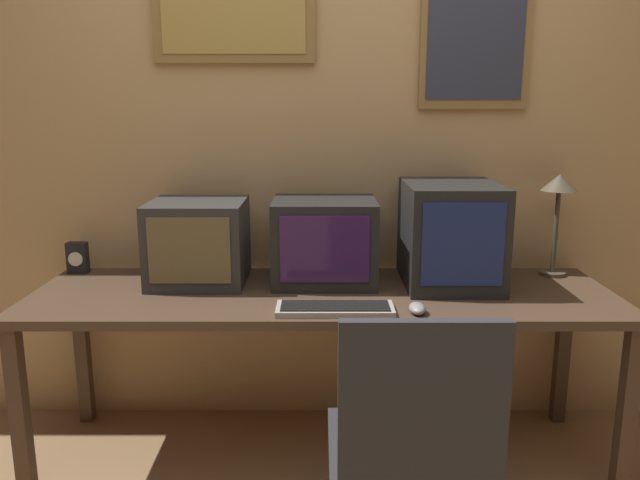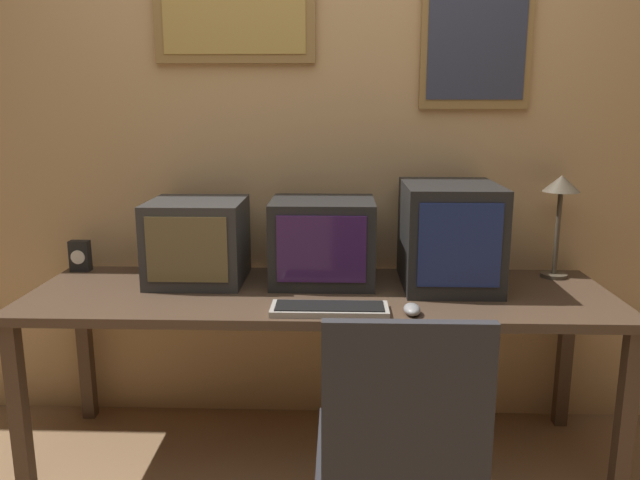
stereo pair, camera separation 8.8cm
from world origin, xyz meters
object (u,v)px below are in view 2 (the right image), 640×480
monitor_right (449,235)px  desk_lamp (560,196)px  monitor_center (323,241)px  monitor_left (198,241)px  keyboard_main (330,309)px  desk_clock (80,256)px  mouse_near_keyboard (412,309)px

monitor_right → desk_lamp: desk_lamp is taller
monitor_center → desk_lamp: size_ratio=0.96×
monitor_left → monitor_right: bearing=-1.4°
monitor_right → monitor_left: bearing=178.6°
monitor_left → keyboard_main: 0.70m
monitor_left → desk_clock: monitor_left is taller
monitor_left → monitor_right: (1.04, -0.03, 0.04)m
monitor_left → mouse_near_keyboard: 0.96m
monitor_right → desk_lamp: 0.52m
monitor_left → monitor_center: (0.52, 0.00, 0.00)m
monitor_center → mouse_near_keyboard: bearing=-51.3°
monitor_left → desk_lamp: bearing=3.8°
desk_clock → desk_lamp: bearing=-1.0°
desk_lamp → monitor_left: bearing=-176.2°
mouse_near_keyboard → monitor_right: bearing=63.9°
monitor_right → mouse_near_keyboard: 0.47m
keyboard_main → monitor_center: bearing=95.2°
keyboard_main → desk_clock: 1.24m
monitor_center → keyboard_main: monitor_center is taller
monitor_left → mouse_near_keyboard: (0.85, -0.41, -0.15)m
keyboard_main → mouse_near_keyboard: size_ratio=4.19×
monitor_right → keyboard_main: 0.63m
monitor_center → desk_clock: 1.10m
mouse_near_keyboard → monitor_left: bearing=154.4°
monitor_right → desk_lamp: size_ratio=1.06×
desk_lamp → desk_clock: bearing=179.0°
keyboard_main → desk_clock: (-1.12, 0.53, 0.06)m
monitor_right → monitor_center: bearing=176.8°
monitor_center → mouse_near_keyboard: monitor_center is taller
desk_clock → desk_lamp: (2.08, -0.04, 0.28)m
monitor_center → desk_lamp: desk_lamp is taller
monitor_right → keyboard_main: (-0.48, -0.37, -0.20)m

